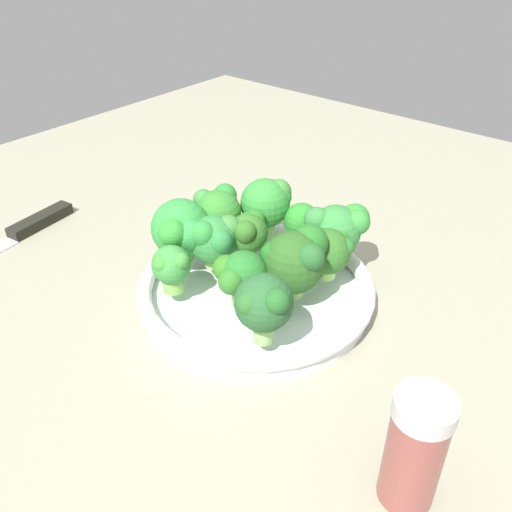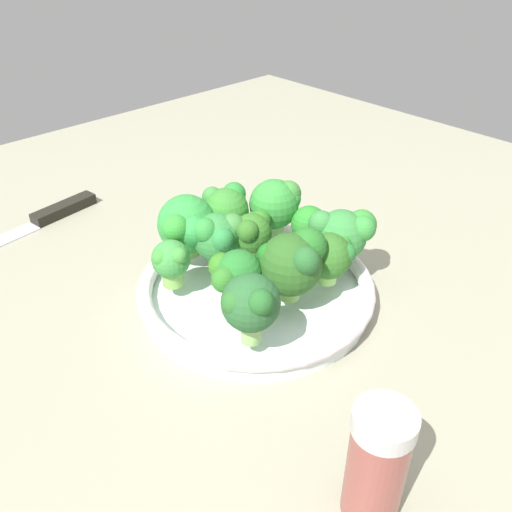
# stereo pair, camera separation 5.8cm
# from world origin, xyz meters

# --- Properties ---
(ground_plane) EXTENTS (1.30, 1.30, 0.03)m
(ground_plane) POSITION_xyz_m (0.00, 0.00, -0.01)
(ground_plane) COLOR gray
(bowl) EXTENTS (0.26, 0.26, 0.03)m
(bowl) POSITION_xyz_m (-0.01, 0.02, 0.02)
(bowl) COLOR white
(bowl) RESTS_ON ground_plane
(broccoli_floret_0) EXTENTS (0.07, 0.07, 0.07)m
(broccoli_floret_0) POSITION_xyz_m (0.08, 0.04, 0.07)
(broccoli_floret_0) COLOR #88B654
(broccoli_floret_0) RESTS_ON bowl
(broccoli_floret_1) EXTENTS (0.04, 0.04, 0.05)m
(broccoli_floret_1) POSITION_xyz_m (0.05, 0.09, 0.06)
(broccoli_floret_1) COLOR #7DB74F
(broccoli_floret_1) RESTS_ON bowl
(broccoli_floret_2) EXTENTS (0.05, 0.06, 0.06)m
(broccoli_floret_2) POSITION_xyz_m (-0.02, 0.06, 0.07)
(broccoli_floret_2) COLOR #8FC05A
(broccoli_floret_2) RESTS_ON bowl
(broccoli_floret_3) EXTENTS (0.05, 0.05, 0.06)m
(broccoli_floret_3) POSITION_xyz_m (-0.06, -0.04, 0.06)
(broccoli_floret_3) COLOR #93D261
(broccoli_floret_3) RESTS_ON bowl
(broccoli_floret_4) EXTENTS (0.05, 0.06, 0.06)m
(broccoli_floret_4) POSITION_xyz_m (0.03, -0.01, 0.07)
(broccoli_floret_4) COLOR #A2DA75
(broccoli_floret_4) RESTS_ON bowl
(broccoli_floret_5) EXTENTS (0.04, 0.04, 0.05)m
(broccoli_floret_5) POSITION_xyz_m (-0.00, -0.08, 0.06)
(broccoli_floret_5) COLOR #88C25B
(broccoli_floret_5) RESTS_ON bowl
(broccoli_floret_6) EXTENTS (0.06, 0.06, 0.07)m
(broccoli_floret_6) POSITION_xyz_m (0.07, -0.01, 0.08)
(broccoli_floret_6) COLOR #A2CB73
(broccoli_floret_6) RESTS_ON bowl
(broccoli_floret_7) EXTENTS (0.07, 0.07, 0.07)m
(broccoli_floret_7) POSITION_xyz_m (-0.05, -0.08, 0.07)
(broccoli_floret_7) COLOR #99CB73
(broccoli_floret_7) RESTS_ON bowl
(broccoli_floret_8) EXTENTS (0.06, 0.06, 0.07)m
(broccoli_floret_8) POSITION_xyz_m (-0.08, 0.09, 0.07)
(broccoli_floret_8) COLOR #97D471
(broccoli_floret_8) RESTS_ON bowl
(broccoli_floret_9) EXTENTS (0.07, 0.07, 0.08)m
(broccoli_floret_9) POSITION_xyz_m (-0.05, 0.01, 0.07)
(broccoli_floret_9) COLOR #7EB752
(broccoli_floret_9) RESTS_ON bowl
(broccoli_floret_10) EXTENTS (0.06, 0.06, 0.06)m
(broccoli_floret_10) POSITION_xyz_m (0.04, 0.03, 0.07)
(broccoli_floret_10) COLOR #8FC161
(broccoli_floret_10) RESTS_ON bowl
(broccoli_floret_11) EXTENTS (0.06, 0.06, 0.08)m
(broccoli_floret_11) POSITION_xyz_m (0.04, -0.06, 0.08)
(broccoli_floret_11) COLOR #8ECA68
(broccoli_floret_11) RESTS_ON bowl
(knife) EXTENTS (0.06, 0.27, 0.01)m
(knife) POSITION_xyz_m (0.32, 0.12, 0.01)
(knife) COLOR silver
(knife) RESTS_ON ground_plane
(pepper_shaker) EXTENTS (0.04, 0.04, 0.10)m
(pepper_shaker) POSITION_xyz_m (-0.25, 0.13, 0.05)
(pepper_shaker) COLOR brown
(pepper_shaker) RESTS_ON ground_plane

